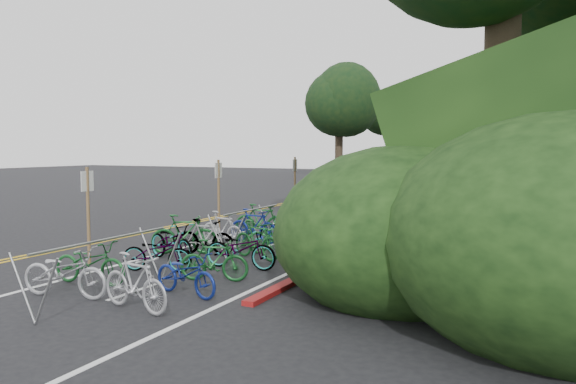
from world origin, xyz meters
TOP-DOWN VIEW (x-y plane):
  - ground at (0.00, 0.00)m, footprint 120.00×120.00m
  - road_markings at (0.63, 10.10)m, footprint 7.47×80.00m
  - red_curb at (5.70, 12.00)m, footprint 0.25×28.00m
  - bike_rack_front at (3.09, -2.80)m, footprint 1.15×3.44m
  - bike_racks_rest at (3.00, 13.00)m, footprint 1.14×23.00m
  - signpost_near at (0.25, -0.41)m, footprint 0.08×0.40m
  - signposts_rest at (0.60, 14.00)m, footprint 0.08×18.40m
  - bike_front at (1.61, 1.69)m, footprint 1.27×1.85m
  - bike_valet at (2.95, 1.16)m, footprint 3.46×10.27m

SIDE VIEW (x-z plane):
  - ground at x=0.00m, z-range 0.00..0.00m
  - road_markings at x=0.63m, z-range 0.00..0.01m
  - red_curb at x=5.70m, z-range 0.00..0.10m
  - bike_valet at x=2.95m, z-range -0.05..1.01m
  - bike_front at x=1.61m, z-range 0.00..1.09m
  - bike_racks_rest at x=3.00m, z-range 0.27..1.44m
  - bike_rack_front at x=3.09m, z-range 0.29..1.48m
  - signpost_near at x=0.25m, z-range 0.18..2.60m
  - signposts_rest at x=0.60m, z-range 0.18..2.68m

